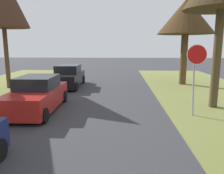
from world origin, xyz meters
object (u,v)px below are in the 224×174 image
at_px(street_tree_right_far, 186,17).
at_px(parked_sedan_black, 68,77).
at_px(parked_sedan_red, 37,95).
at_px(stop_sign_far, 196,65).

bearing_deg(street_tree_right_far, parked_sedan_black, -172.01).
bearing_deg(parked_sedan_red, stop_sign_far, -4.68).
xyz_separation_m(stop_sign_far, parked_sedan_black, (-6.98, 6.69, -1.47)).
height_order(parked_sedan_red, parked_sedan_black, same).
distance_m(stop_sign_far, parked_sedan_red, 7.10).
relative_size(street_tree_right_far, parked_sedan_red, 1.42).
bearing_deg(street_tree_right_far, parked_sedan_red, -139.46).
distance_m(parked_sedan_red, parked_sedan_black, 6.13).
relative_size(stop_sign_far, street_tree_right_far, 0.47).
xyz_separation_m(street_tree_right_far, parked_sedan_red, (-8.58, -7.34, -4.30)).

